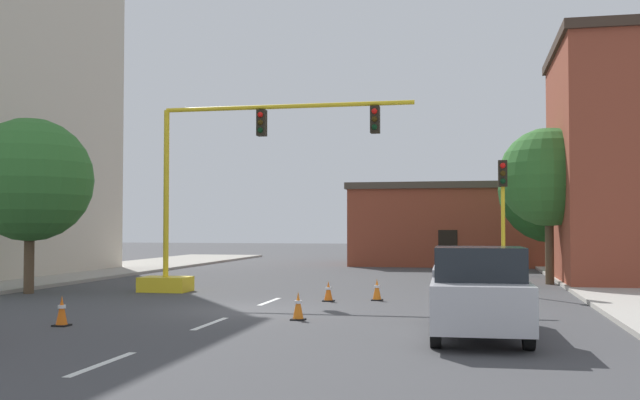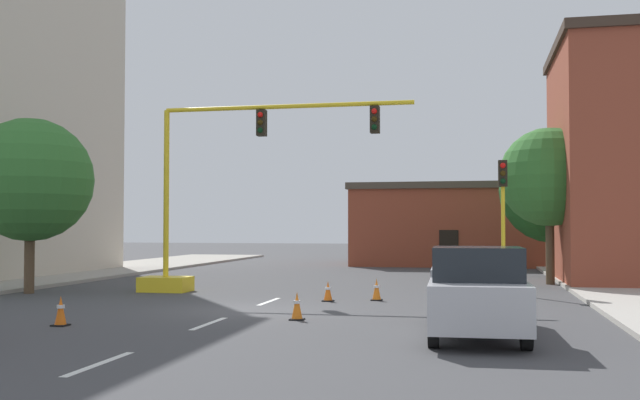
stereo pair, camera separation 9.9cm
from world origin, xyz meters
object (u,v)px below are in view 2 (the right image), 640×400
Objects in this scene: pickup_truck_silver at (476,292)px; traffic_cone_roadside_d at (377,290)px; traffic_light_pole_right at (503,196)px; tree_right_mid at (549,177)px; tree_left_near at (30,180)px; traffic_cone_roadside_a at (328,291)px; traffic_cone_roadside_c at (61,311)px; traffic_signal_gantry at (200,229)px; traffic_cone_roadside_b at (297,306)px; tree_right_far at (553,190)px.

pickup_truck_silver is 7.64× the size of traffic_cone_roadside_d.
tree_right_mid is at bearing 66.93° from traffic_light_pole_right.
traffic_cone_roadside_a is (11.12, -0.56, -3.78)m from tree_left_near.
tree_left_near is (-16.78, -3.31, 0.58)m from traffic_light_pole_right.
traffic_signal_gantry is at bearing 90.05° from traffic_cone_roadside_c.
pickup_truck_silver is at bearing -24.73° from tree_left_near.
pickup_truck_silver reaches higher than traffic_cone_roadside_a.
traffic_cone_roadside_c is at bearing -131.11° from traffic_cone_roadside_d.
traffic_cone_roadside_b is 0.99× the size of traffic_cone_roadside_c.
traffic_light_pole_right is 0.88× the size of pickup_truck_silver.
tree_left_near is (-5.89, -1.69, 1.80)m from traffic_signal_gantry.
traffic_cone_roadside_c is (-9.91, -0.40, -0.61)m from pickup_truck_silver.
traffic_signal_gantry is at bearing -135.84° from tree_right_far.
tree_right_mid is (18.85, 8.16, 0.37)m from tree_left_near.
traffic_cone_roadside_b is (0.14, -4.84, 0.04)m from traffic_cone_roadside_a.
traffic_light_pole_right is 6.51× the size of traffic_cone_roadside_c.
traffic_cone_roadside_b is at bearing -112.31° from tree_right_far.
tree_right_mid is 16.12m from pickup_truck_silver.
traffic_cone_roadside_d is at bearing -127.40° from tree_right_mid.
pickup_truck_silver is 8.22m from traffic_cone_roadside_a.
tree_right_far is 22.91m from pickup_truck_silver.
traffic_light_pole_right is at bearing 84.76° from pickup_truck_silver.
traffic_signal_gantry is 1.46× the size of tree_right_far.
tree_left_near is at bearing 154.39° from traffic_cone_roadside_b.
traffic_cone_roadside_d is at bearing 48.89° from traffic_cone_roadside_c.
tree_right_mid is (12.96, 6.47, 2.16)m from traffic_signal_gantry.
traffic_cone_roadside_c is (-5.37, -2.29, 0.00)m from traffic_cone_roadside_b.
tree_right_mid reaches higher than traffic_cone_roadside_b.
traffic_cone_roadside_c is (-12.95, -15.85, -4.11)m from tree_right_mid.
pickup_truck_silver is (9.92, -8.97, -1.33)m from traffic_signal_gantry.
traffic_cone_roadside_a is 0.89× the size of traffic_cone_roadside_b.
traffic_cone_roadside_c is at bearing -134.71° from traffic_light_pole_right.
traffic_cone_roadside_d is at bearing 0.13° from tree_left_near.
traffic_cone_roadside_d reaches higher than traffic_cone_roadside_a.
tree_left_near is at bearing 155.27° from pickup_truck_silver.
traffic_cone_roadside_a is (-5.66, -3.87, -3.21)m from traffic_light_pole_right.
traffic_cone_roadside_d is (1.50, 0.59, 0.03)m from traffic_cone_roadside_a.
tree_left_near is 0.92× the size of tree_right_far.
traffic_light_pole_right is 10.79m from traffic_cone_roadside_b.
tree_left_near is 20.54m from tree_right_mid.
traffic_light_pole_right is 5.36m from tree_right_mid.
tree_left_near is at bearing 127.50° from traffic_cone_roadside_c.
tree_left_near reaches higher than traffic_cone_roadside_d.
traffic_signal_gantry reaches higher than traffic_cone_roadside_b.
traffic_cone_roadside_b is at bearing -122.35° from traffic_light_pole_right.
traffic_light_pole_right is 7.37× the size of traffic_cone_roadside_a.
traffic_cone_roadside_b is at bearing -52.82° from traffic_signal_gantry.
traffic_signal_gantry is 9.11m from traffic_cone_roadside_b.
traffic_cone_roadside_d is (-4.15, -3.28, -3.18)m from traffic_light_pole_right.
traffic_light_pole_right is 0.69× the size of tree_right_far.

